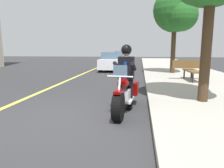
{
  "coord_description": "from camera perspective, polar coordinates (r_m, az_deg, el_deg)",
  "views": [
    {
      "loc": [
        4.45,
        1.73,
        1.62
      ],
      "look_at": [
        -0.6,
        1.04,
        0.75
      ],
      "focal_mm": 32.95,
      "sensor_mm": 36.0,
      "label": 1
    }
  ],
  "objects": [
    {
      "name": "car_dark",
      "position": [
        16.12,
        0.65,
        6.35
      ],
      "size": [
        4.6,
        1.92,
        1.4
      ],
      "color": "white",
      "rests_on": "ground_plane"
    },
    {
      "name": "rider_main",
      "position": [
        5.53,
        3.92,
        3.59
      ],
      "size": [
        0.66,
        0.59,
        1.74
      ],
      "color": "black",
      "rests_on": "ground_plane"
    },
    {
      "name": "motorcycle_main",
      "position": [
        5.44,
        3.56,
        -2.74
      ],
      "size": [
        2.22,
        0.72,
        1.26
      ],
      "color": "black",
      "rests_on": "ground_plane"
    },
    {
      "name": "bench_sidewalk",
      "position": [
        10.56,
        21.29,
        4.07
      ],
      "size": [
        1.82,
        1.8,
        0.95
      ],
      "color": "brown",
      "rests_on": "sidewalk_curb"
    },
    {
      "name": "car_silver",
      "position": [
        27.98,
        2.7,
        7.74
      ],
      "size": [
        4.6,
        1.92,
        1.4
      ],
      "color": "white",
      "rests_on": "ground_plane"
    },
    {
      "name": "street_tree_curbside",
      "position": [
        13.45,
        17.51,
        18.56
      ],
      "size": [
        2.8,
        2.6,
        5.07
      ],
      "color": "#42301E",
      "rests_on": "sidewalk_curb"
    },
    {
      "name": "ground_plane",
      "position": [
        5.04,
        -12.92,
        -9.3
      ],
      "size": [
        80.0,
        80.0,
        0.0
      ],
      "primitive_type": "plane",
      "color": "#333335"
    }
  ]
}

